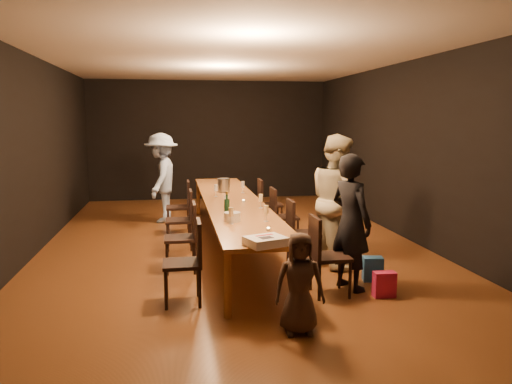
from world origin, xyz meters
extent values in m
plane|color=#402510|center=(0.00, 0.00, 0.00)|extent=(10.00, 10.00, 0.00)
cube|color=black|center=(0.00, 5.00, 1.50)|extent=(6.00, 0.04, 3.00)
cube|color=black|center=(0.00, -5.00, 1.50)|extent=(6.00, 0.04, 3.00)
cube|color=black|center=(-3.00, 0.00, 1.50)|extent=(0.04, 10.00, 3.00)
cube|color=black|center=(3.00, 0.00, 1.50)|extent=(0.04, 10.00, 3.00)
cube|color=silver|center=(0.00, 0.00, 3.00)|extent=(6.00, 10.00, 0.04)
cube|color=brown|center=(0.00, 0.00, 0.72)|extent=(0.90, 6.00, 0.05)
cylinder|color=brown|center=(-0.40, -2.90, 0.35)|extent=(0.08, 0.08, 0.70)
cylinder|color=brown|center=(0.40, -2.90, 0.35)|extent=(0.08, 0.08, 0.70)
cylinder|color=brown|center=(-0.40, 2.90, 0.35)|extent=(0.08, 0.08, 0.70)
cylinder|color=brown|center=(0.40, 2.90, 0.35)|extent=(0.08, 0.08, 0.70)
imported|color=black|center=(1.15, -2.24, 0.82)|extent=(0.60, 0.71, 1.64)
imported|color=#C3B792|center=(1.32, -1.24, 0.92)|extent=(0.78, 0.96, 1.83)
imported|color=#89A6D5|center=(-1.15, 2.18, 0.88)|extent=(0.86, 1.24, 1.77)
imported|color=#3C2B21|center=(0.23, -3.37, 0.49)|extent=(0.51, 0.36, 0.98)
cube|color=#B91B4D|center=(1.44, -2.59, 0.15)|extent=(0.26, 0.15, 0.30)
cube|color=#2A67B8|center=(1.54, -2.01, 0.15)|extent=(0.27, 0.21, 0.31)
cube|color=white|center=(-0.01, -2.90, 0.79)|extent=(0.47, 0.42, 0.09)
cube|color=black|center=(-0.01, -2.93, 0.84)|extent=(0.16, 0.14, 0.00)
cube|color=red|center=(-0.01, -2.82, 0.84)|extent=(0.20, 0.10, 0.00)
cylinder|color=silver|center=(-0.20, -1.64, 0.81)|extent=(0.28, 0.28, 0.12)
cylinder|color=#AEAEB3|center=(-0.04, 0.98, 0.87)|extent=(0.25, 0.25, 0.24)
cylinder|color=#B2B7B2|center=(0.15, -2.24, 0.77)|extent=(0.05, 0.05, 0.03)
cylinder|color=#B2B7B2|center=(0.15, -0.19, 0.77)|extent=(0.05, 0.05, 0.03)
cylinder|color=#B2B7B2|center=(0.15, 1.83, 0.77)|extent=(0.05, 0.05, 0.03)
camera|label=1|loc=(-0.92, -7.78, 2.03)|focal=35.00mm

